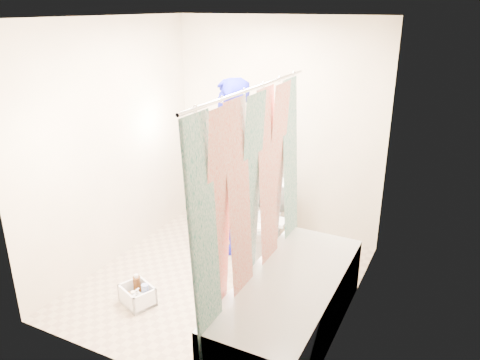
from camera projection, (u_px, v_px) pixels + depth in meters
The scene contains 14 objects.
floor at pixel (222, 280), 4.50m from camera, with size 2.60×2.60×0.00m, color tan.
ceiling at pixel (218, 17), 3.65m from camera, with size 2.40×2.60×0.02m, color white.
wall_back at pixel (277, 129), 5.16m from camera, with size 2.40×0.02×2.40m, color beige.
wall_front at pixel (121, 220), 2.99m from camera, with size 2.40×0.02×2.40m, color beige.
wall_left at pixel (113, 145), 4.58m from camera, with size 0.02×2.60×2.40m, color beige.
wall_right at pixel (357, 185), 3.57m from camera, with size 0.02×2.60×2.40m, color beige.
bathtub at pixel (290, 305), 3.69m from camera, with size 0.70×1.75×0.50m.
curtain_rod at pixel (254, 88), 3.24m from camera, with size 0.02×0.02×1.90m, color silver.
shower_curtain at pixel (253, 210), 3.57m from camera, with size 0.06×1.75×1.80m, color white.
toilet at pixel (268, 221), 4.90m from camera, with size 0.41×0.72×0.73m, color white.
tank_lid at pixel (265, 220), 4.78m from camera, with size 0.45×0.20×0.03m, color silver.
tank_internals at pixel (271, 182), 4.96m from camera, with size 0.18×0.06×0.24m.
plumber at pixel (229, 168), 4.81m from camera, with size 0.67×0.44×1.83m, color navy.
cleaning_caddy at pixel (138, 296), 4.12m from camera, with size 0.35×0.32×0.22m.
Camera 1 is at (1.90, -3.38, 2.50)m, focal length 35.00 mm.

